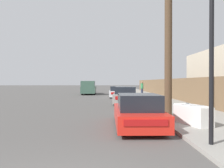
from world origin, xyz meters
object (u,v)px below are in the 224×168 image
object	(u,v)px
car_parked_mid	(125,96)
pedestrian	(142,88)
car_parked_far	(117,92)
pickup_truck	(89,88)
street_lamp	(212,51)
parked_sports_car_red	(138,112)
discarded_fridge	(192,115)
utility_pole	(168,23)

from	to	relation	value
car_parked_mid	pedestrian	distance (m)	9.83
car_parked_mid	car_parked_far	xyz separation A→B (m)	(-0.39, 7.26, -0.05)
pickup_truck	street_lamp	bearing A→B (deg)	101.05
parked_sports_car_red	pedestrian	bearing A→B (deg)	81.10
discarded_fridge	pedestrian	distance (m)	18.69
parked_sports_car_red	car_parked_far	size ratio (longest dim) A/B	0.95
parked_sports_car_red	street_lamp	world-z (taller)	street_lamp
discarded_fridge	car_parked_far	distance (m)	16.68
street_lamp	pedestrian	world-z (taller)	street_lamp
discarded_fridge	parked_sports_car_red	size ratio (longest dim) A/B	0.44
car_parked_mid	car_parked_far	world-z (taller)	car_parked_mid
parked_sports_car_red	utility_pole	bearing A→B (deg)	52.11
parked_sports_car_red	pickup_truck	world-z (taller)	pickup_truck
street_lamp	pickup_truck	bearing A→B (deg)	102.53
discarded_fridge	car_parked_far	xyz separation A→B (m)	(-2.34, 16.51, 0.11)
pickup_truck	street_lamp	world-z (taller)	street_lamp
pedestrian	pickup_truck	bearing A→B (deg)	151.38
car_parked_far	parked_sports_car_red	bearing A→B (deg)	-88.15
discarded_fridge	pedestrian	size ratio (longest dim) A/B	1.07
utility_pole	pedestrian	bearing A→B (deg)	85.95
parked_sports_car_red	utility_pole	size ratio (longest dim) A/B	0.46
pickup_truck	utility_pole	size ratio (longest dim) A/B	0.63
car_parked_far	pickup_truck	bearing A→B (deg)	123.88
car_parked_mid	utility_pole	distance (m)	8.16
utility_pole	car_parked_far	bearing A→B (deg)	98.16
parked_sports_car_red	utility_pole	distance (m)	5.09
pedestrian	discarded_fridge	bearing A→B (deg)	-92.59
utility_pole	parked_sports_car_red	bearing A→B (deg)	-128.13
discarded_fridge	car_parked_mid	world-z (taller)	car_parked_mid
discarded_fridge	parked_sports_car_red	xyz separation A→B (m)	(-2.16, 0.01, 0.10)
car_parked_far	pedestrian	xyz separation A→B (m)	(3.18, 2.15, 0.39)
street_lamp	utility_pole	bearing A→B (deg)	87.23
parked_sports_car_red	car_parked_far	world-z (taller)	parked_sports_car_red
car_parked_far	utility_pole	world-z (taller)	utility_pole
discarded_fridge	car_parked_far	bearing A→B (deg)	81.97
parked_sports_car_red	pickup_truck	size ratio (longest dim) A/B	0.73
car_parked_mid	pickup_truck	bearing A→B (deg)	112.10
car_parked_far	street_lamp	size ratio (longest dim) A/B	1.04
discarded_fridge	street_lamp	xyz separation A→B (m)	(-0.56, -2.77, 2.10)
discarded_fridge	utility_pole	bearing A→B (deg)	81.38
parked_sports_car_red	utility_pole	world-z (taller)	utility_pole
car_parked_mid	utility_pole	world-z (taller)	utility_pole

